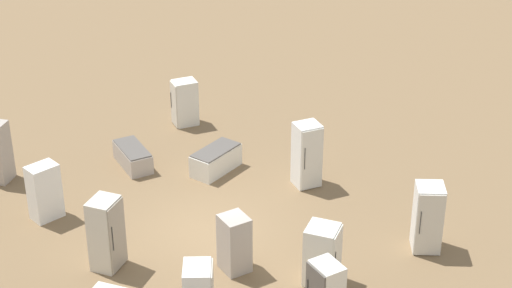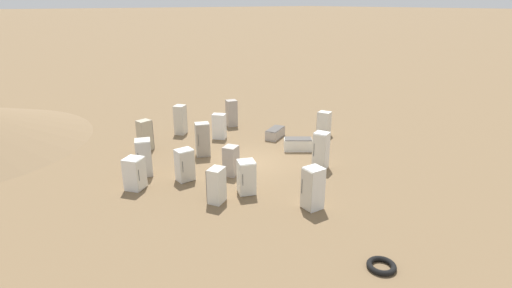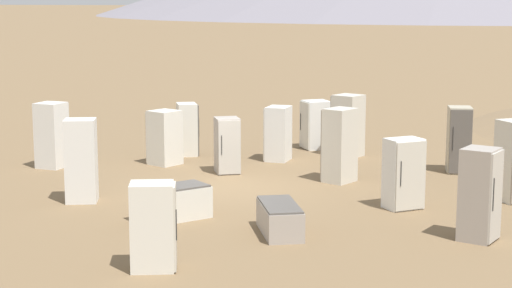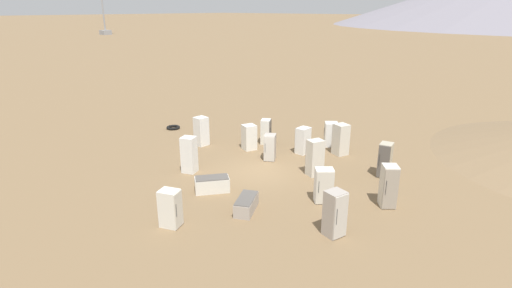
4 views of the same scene
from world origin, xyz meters
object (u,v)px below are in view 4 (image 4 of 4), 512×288
discarded_fridge_9 (335,214)px  scrap_tire (173,127)px  power_pylon_0 (103,11)px  discarded_fridge_3 (303,140)px  discarded_fridge_8 (266,132)px  discarded_fridge_11 (341,139)px  discarded_fridge_13 (246,204)px  discarded_fridge_15 (385,160)px  discarded_fridge_4 (189,155)px  discarded_fridge_7 (170,208)px  discarded_fridge_12 (270,147)px  discarded_fridge_5 (389,186)px  discarded_fridge_2 (212,184)px  discarded_fridge_6 (249,137)px  discarded_fridge_1 (201,131)px  discarded_fridge_0 (324,186)px  discarded_fridge_10 (315,158)px

discarded_fridge_9 → scrap_tire: (16.05, -5.05, -0.82)m
power_pylon_0 → scrap_tire: size_ratio=24.75×
power_pylon_0 → discarded_fridge_3: bearing=155.2°
discarded_fridge_8 → scrap_tire: size_ratio=1.64×
discarded_fridge_11 → discarded_fridge_13: discarded_fridge_11 is taller
discarded_fridge_9 → discarded_fridge_15: size_ratio=1.02×
discarded_fridge_4 → discarded_fridge_9: discarded_fridge_4 is taller
discarded_fridge_13 → scrap_tire: 13.51m
discarded_fridge_4 → discarded_fridge_7: 5.57m
discarded_fridge_12 → discarded_fridge_5: bearing=142.0°
discarded_fridge_4 → scrap_tire: size_ratio=2.02×
discarded_fridge_2 → discarded_fridge_9: bearing=-138.9°
discarded_fridge_3 → discarded_fridge_11: size_ratio=0.86×
power_pylon_0 → discarded_fridge_15: bearing=156.1°
discarded_fridge_6 → discarded_fridge_8: discarded_fridge_8 is taller
discarded_fridge_3 → discarded_fridge_12: size_ratio=1.05×
discarded_fridge_1 → discarded_fridge_5: size_ratio=0.96×
discarded_fridge_6 → discarded_fridge_8: size_ratio=0.98×
discarded_fridge_3 → discarded_fridge_7: (-0.75, 10.45, -0.02)m
discarded_fridge_13 → discarded_fridge_3: bearing=-100.1°
power_pylon_0 → discarded_fridge_12: 122.73m
discarded_fridge_0 → discarded_fridge_8: bearing=-74.9°
discarded_fridge_5 → discarded_fridge_15: size_ratio=1.06×
power_pylon_0 → discarded_fridge_5: (-117.72, 54.56, -6.44)m
discarded_fridge_1 → discarded_fridge_10: size_ratio=0.96×
discarded_fridge_6 → discarded_fridge_1: bearing=138.3°
discarded_fridge_11 → discarded_fridge_8: bearing=127.7°
discarded_fridge_10 → discarded_fridge_11: (0.52, -3.65, -0.03)m
discarded_fridge_0 → scrap_tire: 14.60m
discarded_fridge_1 → discarded_fridge_3: 6.42m
discarded_fridge_9 → discarded_fridge_0: bearing=-124.3°
power_pylon_0 → discarded_fridge_0: 128.43m
power_pylon_0 → discarded_fridge_4: size_ratio=12.26×
power_pylon_0 → discarded_fridge_4: (-108.13, 57.61, -6.43)m
discarded_fridge_4 → discarded_fridge_5: 10.06m
discarded_fridge_4 → discarded_fridge_11: 8.94m
discarded_fridge_7 → discarded_fridge_13: size_ratio=0.89×
discarded_fridge_0 → discarded_fridge_2: bearing=-13.3°
discarded_fridge_8 → discarded_fridge_2: bearing=-9.9°
discarded_fridge_5 → discarded_fridge_13: 6.23m
discarded_fridge_0 → discarded_fridge_4: 7.41m
discarded_fridge_8 → discarded_fridge_9: bearing=23.1°
discarded_fridge_5 → discarded_fridge_11: (4.84, -4.53, -0.03)m
discarded_fridge_4 → discarded_fridge_13: 5.36m
discarded_fridge_13 → discarded_fridge_4: bearing=-40.5°
discarded_fridge_7 → discarded_fridge_8: (3.58, -10.44, 0.01)m
discarded_fridge_4 → discarded_fridge_9: size_ratio=1.06×
power_pylon_0 → discarded_fridge_9: bearing=153.6°
discarded_fridge_11 → discarded_fridge_15: 3.68m
discarded_fridge_10 → discarded_fridge_12: 3.14m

